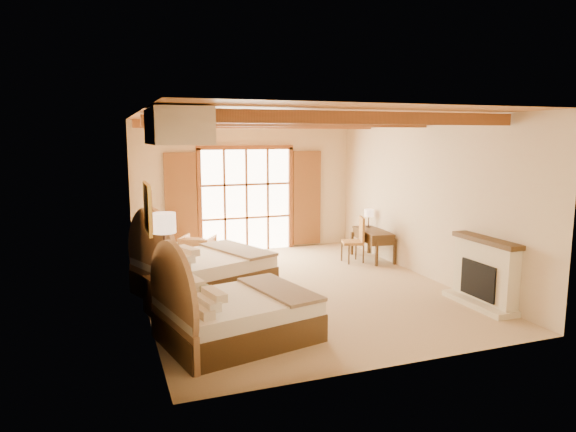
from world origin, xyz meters
name	(u,v)px	position (x,y,z in m)	size (l,w,h in m)	color
floor	(296,288)	(0.00, 0.00, 0.00)	(7.00, 7.00, 0.00)	#CBB088
wall_back	(246,186)	(0.00, 3.50, 1.60)	(5.50, 5.50, 0.00)	beige
wall_left	(141,211)	(-2.75, 0.00, 1.60)	(7.00, 7.00, 0.00)	beige
wall_right	(424,198)	(2.75, 0.00, 1.60)	(7.00, 7.00, 0.00)	beige
ceiling	(297,115)	(0.00, 0.00, 3.20)	(7.00, 7.00, 0.00)	#B16F36
ceiling_beams	(297,122)	(0.00, 0.00, 3.08)	(5.39, 4.60, 0.18)	#944E22
french_doors	(247,201)	(0.00, 3.44, 1.25)	(3.95, 0.08, 2.60)	white
fireplace	(484,276)	(2.60, -2.00, 0.51)	(0.46, 1.40, 1.16)	beige
painting	(148,208)	(-2.70, -0.75, 1.75)	(0.06, 0.95, 0.75)	#E2BE50
canopy_valance	(177,126)	(-2.40, -2.00, 2.95)	(0.70, 1.40, 0.45)	beige
bed_near	(228,313)	(-1.79, -2.00, 0.40)	(2.31, 1.92, 1.32)	#4B3118
bed_far	(196,269)	(-1.80, 0.43, 0.44)	(2.75, 2.33, 1.44)	#4B3118
nightstand	(163,295)	(-2.50, -0.56, 0.30)	(0.50, 0.50, 0.60)	#4B3118
floor_lamp	(164,230)	(-2.50, -0.98, 1.44)	(0.36, 0.36, 1.70)	#322219
armchair	(198,249)	(-1.39, 2.52, 0.32)	(0.69, 0.71, 0.64)	#A97445
ottoman	(217,256)	(-1.02, 2.28, 0.19)	(0.53, 0.53, 0.38)	tan
desk	(373,244)	(2.47, 1.53, 0.37)	(0.71, 1.33, 0.69)	#4B3118
desk_chair	(354,248)	(1.95, 1.45, 0.32)	(0.58, 0.57, 1.03)	#B27638
desk_lamp	(369,214)	(2.58, 1.93, 1.01)	(0.21, 0.21, 0.42)	#322219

